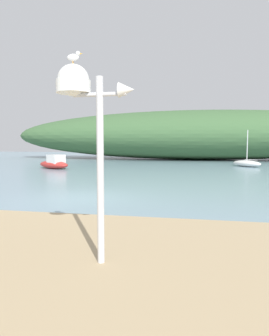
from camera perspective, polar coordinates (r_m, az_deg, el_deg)
The scene contains 6 objects.
ground_plane at distance 12.70m, azimuth -9.94°, elevation -5.53°, with size 120.00×120.00×0.00m, color #7A99A8.
distant_hill at distance 41.99m, azimuth 11.46°, elevation 6.11°, with size 51.77×12.46×6.64m, color #3D6038.
mast_structure at distance 5.25m, azimuth -10.07°, elevation 13.01°, with size 1.33×0.58×3.36m.
seagull_on_radar at distance 5.43m, azimuth -11.39°, elevation 19.89°, with size 0.28×0.10×0.21m.
sailboat_east_reach at distance 30.60m, azimuth 20.41°, elevation 0.83°, with size 2.84×2.98×3.47m.
motorboat_off_point at distance 27.48m, azimuth -14.90°, elevation 0.86°, with size 3.92×3.09×1.23m.
Camera 1 is at (4.49, -11.66, 2.25)m, focal length 32.31 mm.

